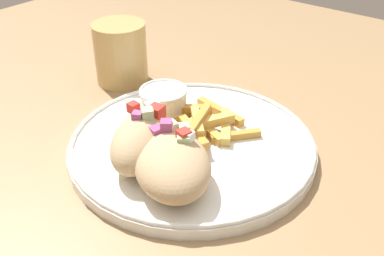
% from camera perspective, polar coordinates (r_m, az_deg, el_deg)
% --- Properties ---
extents(table, '(1.33, 1.33, 0.73)m').
position_cam_1_polar(table, '(0.64, -3.63, -6.85)').
color(table, '#9E7A51').
rests_on(table, ground_plane).
extents(plate, '(0.32, 0.32, 0.02)m').
position_cam_1_polar(plate, '(0.58, 0.00, -2.03)').
color(plate, white).
rests_on(plate, table).
extents(pita_sandwich_near, '(0.14, 0.15, 0.06)m').
position_cam_1_polar(pita_sandwich_near, '(0.49, -2.54, -4.51)').
color(pita_sandwich_near, tan).
rests_on(pita_sandwich_near, plate).
extents(pita_sandwich_far, '(0.13, 0.11, 0.07)m').
position_cam_1_polar(pita_sandwich_far, '(0.53, -6.47, -1.48)').
color(pita_sandwich_far, tan).
rests_on(pita_sandwich_far, plate).
extents(fries_pile, '(0.15, 0.14, 0.03)m').
position_cam_1_polar(fries_pile, '(0.59, 0.31, 0.20)').
color(fries_pile, '#E5B251').
rests_on(fries_pile, plate).
extents(sauce_ramekin, '(0.07, 0.07, 0.04)m').
position_cam_1_polar(sauce_ramekin, '(0.62, -3.62, 3.51)').
color(sauce_ramekin, white).
rests_on(sauce_ramekin, plate).
extents(water_glass, '(0.09, 0.09, 0.10)m').
position_cam_1_polar(water_glass, '(0.75, -9.02, 9.06)').
color(water_glass, tan).
rests_on(water_glass, table).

